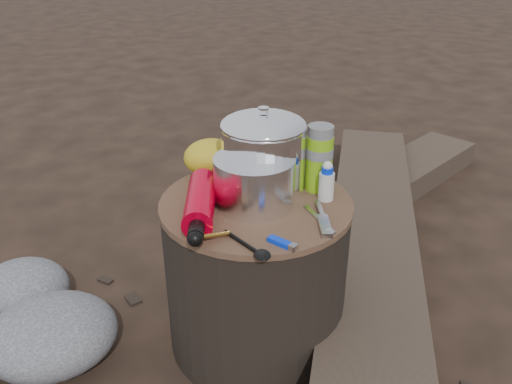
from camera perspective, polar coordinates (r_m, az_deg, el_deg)
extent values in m
plane|color=black|center=(1.62, 0.00, -15.29)|extent=(60.00, 60.00, 0.00)
cylinder|color=black|center=(1.47, 0.00, -8.79)|extent=(0.49, 0.49, 0.45)
cube|color=#3B2F25|center=(1.99, 12.34, -4.24)|extent=(0.99, 1.70, 0.15)
cube|color=#3B2F25|center=(2.37, 13.39, 0.43)|extent=(1.24, 0.89, 0.11)
cylinder|color=white|center=(1.32, -0.17, 1.19)|extent=(0.20, 0.20, 0.12)
cylinder|color=white|center=(1.36, 0.78, 4.29)|extent=(0.22, 0.22, 0.22)
cylinder|color=#74B213|center=(1.39, 6.84, 3.62)|extent=(0.07, 0.07, 0.18)
cylinder|color=black|center=(1.47, 3.85, 3.60)|extent=(0.07, 0.07, 0.11)
ellipsoid|color=gold|center=(1.49, -4.93, 3.78)|extent=(0.15, 0.12, 0.10)
cube|color=#0D0F50|center=(1.50, -1.11, 4.69)|extent=(0.11, 0.04, 0.13)
cube|color=#082ED6|center=(1.18, 2.57, -5.38)|extent=(0.06, 0.07, 0.01)
cube|color=#AFAFB4|center=(1.24, 7.42, -3.66)|extent=(0.04, 0.09, 0.01)
cylinder|color=silver|center=(1.35, 7.62, 0.99)|extent=(0.04, 0.04, 0.09)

